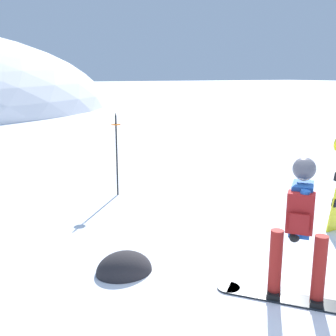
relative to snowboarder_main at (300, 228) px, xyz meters
The scene contains 4 objects.
ground_plane 0.95m from the snowboarder_main, 95.23° to the left, with size 300.00×300.00×0.00m, color white.
snowboarder_main is the anchor object (origin of this frame).
piste_marker_near 5.07m from the snowboarder_main, 91.49° to the left, with size 0.20×0.20×1.81m.
rock_dark 2.38m from the snowboarder_main, 130.76° to the left, with size 0.77×0.66×0.54m.
Camera 1 is at (-3.35, -3.29, 2.59)m, focal length 43.78 mm.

